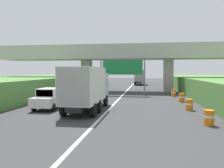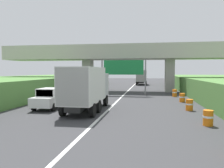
{
  "view_description": "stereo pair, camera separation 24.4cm",
  "coord_description": "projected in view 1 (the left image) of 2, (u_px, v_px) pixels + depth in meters",
  "views": [
    {
      "loc": [
        2.93,
        -0.96,
        3.13
      ],
      "look_at": [
        0.0,
        18.34,
        2.0
      ],
      "focal_mm": 35.09,
      "sensor_mm": 36.0,
      "label": 1
    },
    {
      "loc": [
        3.18,
        -0.92,
        3.13
      ],
      "look_at": [
        0.0,
        18.34,
        2.0
      ],
      "focal_mm": 35.09,
      "sensor_mm": 36.0,
      "label": 2
    }
  ],
  "objects": [
    {
      "name": "lane_centre_stripe",
      "position": [
        122.0,
        96.0,
        27.9
      ],
      "size": [
        0.2,
        93.37,
        0.01
      ],
      "primitive_type": "cube",
      "color": "white",
      "rests_on": "ground"
    },
    {
      "name": "overpass_bridge",
      "position": [
        126.0,
        57.0,
        34.18
      ],
      "size": [
        40.0,
        4.8,
        7.2
      ],
      "color": "#ADA89E",
      "rests_on": "ground"
    },
    {
      "name": "overhead_highway_sign",
      "position": [
        123.0,
        69.0,
        28.53
      ],
      "size": [
        5.88,
        0.18,
        4.7
      ],
      "color": "slate",
      "rests_on": "ground"
    },
    {
      "name": "truck_orange",
      "position": [
        140.0,
        76.0,
        51.67
      ],
      "size": [
        2.44,
        7.3,
        3.44
      ],
      "color": "black",
      "rests_on": "ground"
    },
    {
      "name": "truck_silver",
      "position": [
        87.0,
        87.0,
        17.2
      ],
      "size": [
        2.44,
        7.3,
        3.44
      ],
      "color": "black",
      "rests_on": "ground"
    },
    {
      "name": "car_white",
      "position": [
        50.0,
        98.0,
        18.39
      ],
      "size": [
        1.86,
        4.1,
        1.72
      ],
      "color": "silver",
      "rests_on": "ground"
    },
    {
      "name": "construction_barrel_1",
      "position": [
        209.0,
        118.0,
        12.64
      ],
      "size": [
        0.57,
        0.57,
        0.9
      ],
      "color": "orange",
      "rests_on": "ground"
    },
    {
      "name": "construction_barrel_2",
      "position": [
        189.0,
        105.0,
        17.53
      ],
      "size": [
        0.57,
        0.57,
        0.9
      ],
      "color": "orange",
      "rests_on": "ground"
    },
    {
      "name": "construction_barrel_3",
      "position": [
        182.0,
        97.0,
        22.37
      ],
      "size": [
        0.57,
        0.57,
        0.9
      ],
      "color": "orange",
      "rests_on": "ground"
    },
    {
      "name": "construction_barrel_4",
      "position": [
        174.0,
        93.0,
        27.27
      ],
      "size": [
        0.57,
        0.57,
        0.9
      ],
      "color": "orange",
      "rests_on": "ground"
    }
  ]
}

